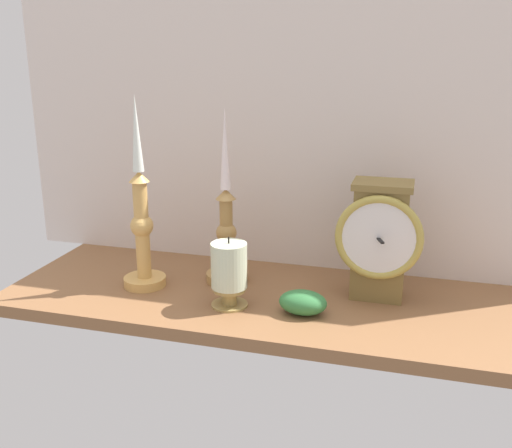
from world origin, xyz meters
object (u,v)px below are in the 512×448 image
pillar_candle_front (229,271)px  candlestick_tall_left (226,231)px  mantel_clock (380,239)px  candlestick_tall_center (142,227)px

pillar_candle_front → candlestick_tall_left: bearing=110.6°
pillar_candle_front → mantel_clock: bearing=23.3°
candlestick_tall_center → candlestick_tall_left: bearing=23.9°
mantel_clock → candlestick_tall_left: 29.78cm
candlestick_tall_left → pillar_candle_front: bearing=-69.4°
candlestick_tall_left → candlestick_tall_center: 16.43cm
mantel_clock → pillar_candle_front: size_ratio=1.68×
candlestick_tall_left → candlestick_tall_center: size_ratio=0.93×
mantel_clock → candlestick_tall_left: bearing=179.8°
candlestick_tall_center → pillar_candle_front: 20.42cm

